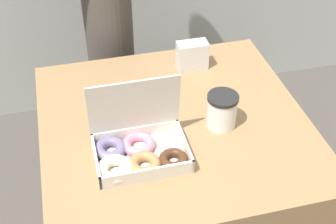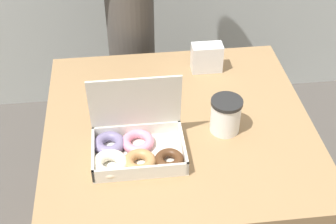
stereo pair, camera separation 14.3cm
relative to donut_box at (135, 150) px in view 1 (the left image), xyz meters
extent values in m
cube|color=#99754C|center=(0.16, 0.15, -0.39)|extent=(0.90, 0.88, 0.70)
cube|color=silver|center=(0.02, -0.01, -0.03)|extent=(0.29, 0.20, 0.01)
cube|color=silver|center=(-0.12, -0.01, -0.01)|extent=(0.01, 0.20, 0.04)
cube|color=silver|center=(0.16, -0.01, -0.01)|extent=(0.01, 0.20, 0.04)
cube|color=silver|center=(0.02, -0.10, -0.01)|extent=(0.29, 0.01, 0.04)
cube|color=silver|center=(0.02, 0.09, -0.01)|extent=(0.29, 0.01, 0.04)
cube|color=silver|center=(0.02, 0.08, 0.11)|extent=(0.29, 0.03, 0.20)
torus|color=silver|center=(-0.07, -0.05, -0.01)|extent=(0.13, 0.13, 0.04)
torus|color=slate|center=(-0.07, 0.04, -0.01)|extent=(0.12, 0.12, 0.03)
torus|color=#B27F4C|center=(0.02, -0.05, -0.01)|extent=(0.14, 0.14, 0.03)
torus|color=pink|center=(0.02, 0.04, -0.02)|extent=(0.14, 0.14, 0.03)
torus|color=#4C2D19|center=(0.11, -0.05, -0.02)|extent=(0.12, 0.12, 0.03)
cylinder|color=white|center=(0.31, 0.09, 0.02)|extent=(0.10, 0.10, 0.11)
cylinder|color=black|center=(0.31, 0.09, 0.08)|extent=(0.10, 0.10, 0.01)
cube|color=silver|center=(0.31, 0.44, 0.02)|extent=(0.12, 0.06, 0.11)
cylinder|color=#4C4742|center=(0.04, 0.78, -0.27)|extent=(0.21, 0.21, 0.95)
camera|label=1|loc=(-0.15, -1.02, 1.00)|focal=50.00mm
camera|label=2|loc=(-0.01, -1.05, 1.00)|focal=50.00mm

